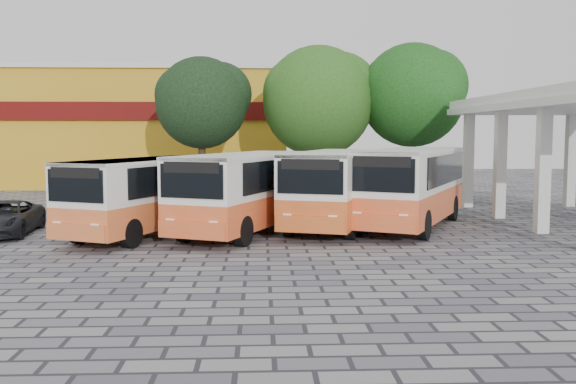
{
  "coord_description": "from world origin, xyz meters",
  "views": [
    {
      "loc": [
        -2.71,
        -21.7,
        3.75
      ],
      "look_at": [
        -1.67,
        2.81,
        1.5
      ],
      "focal_mm": 40.0,
      "sensor_mm": 36.0,
      "label": 1
    }
  ],
  "objects_px": {
    "bus_centre_left": "(246,187)",
    "bus_far_left": "(147,191)",
    "parked_car": "(4,218)",
    "bus_centre_right": "(335,184)",
    "bus_far_right": "(411,182)"
  },
  "relations": [
    {
      "from": "bus_centre_right",
      "to": "bus_far_right",
      "type": "distance_m",
      "value": 3.02
    },
    {
      "from": "bus_far_left",
      "to": "bus_centre_right",
      "type": "xyz_separation_m",
      "value": [
        7.13,
        1.52,
        0.12
      ]
    },
    {
      "from": "bus_centre_left",
      "to": "bus_centre_right",
      "type": "height_order",
      "value": "bus_centre_right"
    },
    {
      "from": "parked_car",
      "to": "bus_centre_left",
      "type": "bearing_deg",
      "value": -4.39
    },
    {
      "from": "bus_centre_left",
      "to": "bus_centre_right",
      "type": "relative_size",
      "value": 0.99
    },
    {
      "from": "bus_centre_right",
      "to": "bus_far_right",
      "type": "height_order",
      "value": "bus_far_right"
    },
    {
      "from": "bus_far_left",
      "to": "parked_car",
      "type": "relative_size",
      "value": 1.88
    },
    {
      "from": "bus_centre_left",
      "to": "bus_far_left",
      "type": "bearing_deg",
      "value": -152.08
    },
    {
      "from": "bus_far_left",
      "to": "bus_far_right",
      "type": "bearing_deg",
      "value": 32.06
    },
    {
      "from": "bus_far_right",
      "to": "bus_far_left",
      "type": "bearing_deg",
      "value": -145.17
    },
    {
      "from": "bus_centre_left",
      "to": "parked_car",
      "type": "xyz_separation_m",
      "value": [
        -8.95,
        -0.03,
        -1.11
      ]
    },
    {
      "from": "bus_centre_left",
      "to": "bus_far_right",
      "type": "xyz_separation_m",
      "value": [
        6.52,
        1.14,
        0.08
      ]
    },
    {
      "from": "bus_centre_right",
      "to": "parked_car",
      "type": "distance_m",
      "value": 12.56
    },
    {
      "from": "bus_centre_left",
      "to": "parked_car",
      "type": "bearing_deg",
      "value": -156.67
    },
    {
      "from": "parked_car",
      "to": "bus_far_left",
      "type": "bearing_deg",
      "value": -7.53
    }
  ]
}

